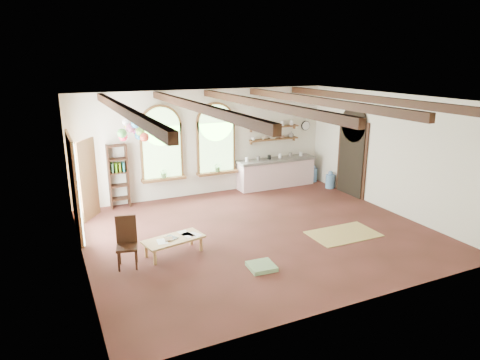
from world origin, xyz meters
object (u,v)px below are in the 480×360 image
kitchen_counter (276,172)px  balloon_cluster (133,130)px  coffee_table (174,240)px  side_chair (127,253)px

kitchen_counter → balloon_cluster: 5.14m
kitchen_counter → coffee_table: 5.70m
coffee_table → balloon_cluster: size_ratio=1.20×
balloon_cluster → side_chair: bearing=-106.2°
coffee_table → kitchen_counter: bearing=37.8°
kitchen_counter → side_chair: 6.61m
coffee_table → side_chair: (-1.01, -0.16, -0.02)m
kitchen_counter → balloon_cluster: balloon_cluster is taller
coffee_table → balloon_cluster: 3.28m
coffee_table → balloon_cluster: (-0.21, 2.59, 2.00)m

